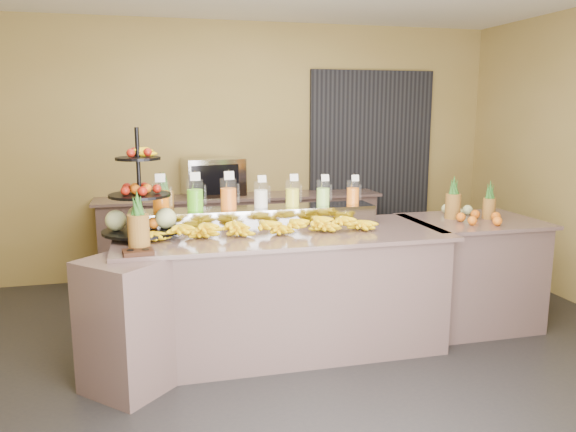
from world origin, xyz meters
name	(u,v)px	position (x,y,z in m)	size (l,w,h in m)	color
ground	(292,363)	(0.00, 0.00, 0.00)	(6.00, 6.00, 0.00)	black
room_envelope	(291,107)	(0.19, 0.79, 1.88)	(6.04, 5.02, 2.82)	olive
buffet_counter	(269,293)	(-0.12, 0.26, 0.47)	(2.75, 1.25, 0.93)	gray
right_counter	(470,272)	(1.70, 0.40, 0.47)	(1.08, 0.88, 0.93)	gray
back_ledge	(241,237)	(0.00, 2.25, 0.47)	(3.10, 0.55, 0.93)	gray
pitcher_tray	(261,217)	(-0.11, 0.58, 1.01)	(1.85, 0.30, 0.15)	gray
juice_pitcher_orange_a	(161,198)	(-0.89, 0.58, 1.18)	(0.13, 0.13, 0.31)	silver
juice_pitcher_green	(195,197)	(-0.63, 0.58, 1.19)	(0.13, 0.13, 0.32)	silver
juice_pitcher_orange_b	(228,196)	(-0.37, 0.58, 1.19)	(0.13, 0.13, 0.32)	silver
juice_pitcher_milk	(261,196)	(-0.11, 0.58, 1.17)	(0.11, 0.12, 0.27)	silver
juice_pitcher_lemon	(292,195)	(0.15, 0.58, 1.17)	(0.12, 0.12, 0.28)	silver
juice_pitcher_lime	(323,194)	(0.41, 0.58, 1.17)	(0.11, 0.11, 0.27)	silver
juice_pitcher_orange_c	(353,193)	(0.67, 0.58, 1.17)	(0.11, 0.11, 0.26)	silver
banana_heap	(262,224)	(-0.16, 0.28, 1.00)	(1.81, 0.16, 0.15)	yellow
fruit_stand	(145,209)	(-1.01, 0.40, 1.14)	(0.70, 0.70, 0.80)	black
condiment_caddy	(138,252)	(-1.06, -0.12, 0.94)	(0.19, 0.14, 0.03)	black
pineapple_left_a	(139,228)	(-1.05, 0.00, 1.08)	(0.14, 0.14, 0.40)	brown
pineapple_left_b	(165,205)	(-0.86, 0.79, 1.10)	(0.15, 0.15, 0.44)	brown
right_fruit_pile	(475,213)	(1.68, 0.36, 1.00)	(0.40, 0.39, 0.21)	brown
oven_warmer	(213,177)	(-0.30, 2.25, 1.14)	(0.62, 0.43, 0.41)	gray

